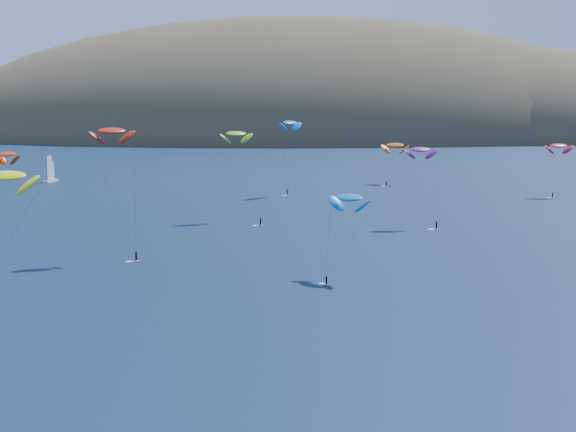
% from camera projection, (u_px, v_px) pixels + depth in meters
% --- Properties ---
extents(ground, '(2800.00, 2800.00, 0.00)m').
position_uv_depth(ground, '(164.00, 417.00, 84.07)').
color(ground, black).
rests_on(ground, ground).
extents(island, '(730.00, 300.00, 210.00)m').
position_uv_depth(island, '(323.00, 149.00, 641.38)').
color(island, '#3D3526').
rests_on(island, ground).
extents(sailboat, '(9.46, 8.20, 11.38)m').
position_uv_depth(sailboat, '(51.00, 180.00, 304.52)').
color(sailboat, white).
rests_on(sailboat, ground).
extents(kitesurfer_1, '(9.91, 11.10, 20.04)m').
position_uv_depth(kitesurfer_1, '(7.00, 154.00, 212.35)').
color(kitesurfer_1, yellow).
rests_on(kitesurfer_1, ground).
extents(kitesurfer_2, '(10.25, 11.73, 24.79)m').
position_uv_depth(kitesurfer_2, '(5.00, 176.00, 110.34)').
color(kitesurfer_2, yellow).
rests_on(kitesurfer_2, ground).
extents(kitesurfer_3, '(12.41, 15.93, 25.29)m').
position_uv_depth(kitesurfer_3, '(236.00, 134.00, 213.29)').
color(kitesurfer_3, yellow).
rests_on(kitesurfer_3, ground).
extents(kitesurfer_4, '(9.39, 9.62, 26.44)m').
position_uv_depth(kitesurfer_4, '(290.00, 123.00, 264.38)').
color(kitesurfer_4, yellow).
rests_on(kitesurfer_4, ground).
extents(kitesurfer_5, '(9.53, 11.76, 17.07)m').
position_uv_depth(kitesurfer_5, '(349.00, 198.00, 146.34)').
color(kitesurfer_5, yellow).
rests_on(kitesurfer_5, ground).
extents(kitesurfer_6, '(8.48, 9.04, 21.73)m').
position_uv_depth(kitesurfer_6, '(421.00, 150.00, 202.39)').
color(kitesurfer_6, yellow).
rests_on(kitesurfer_6, ground).
extents(kitesurfer_8, '(9.05, 7.58, 19.04)m').
position_uv_depth(kitesurfer_8, '(559.00, 146.00, 261.24)').
color(kitesurfer_8, yellow).
rests_on(kitesurfer_8, ground).
extents(kitesurfer_9, '(10.84, 9.08, 28.45)m').
position_uv_depth(kitesurfer_9, '(112.00, 131.00, 162.40)').
color(kitesurfer_9, yellow).
rests_on(kitesurfer_9, ground).
extents(kitesurfer_11, '(11.74, 16.10, 17.35)m').
position_uv_depth(kitesurfer_11, '(395.00, 145.00, 297.96)').
color(kitesurfer_11, yellow).
rests_on(kitesurfer_11, ground).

